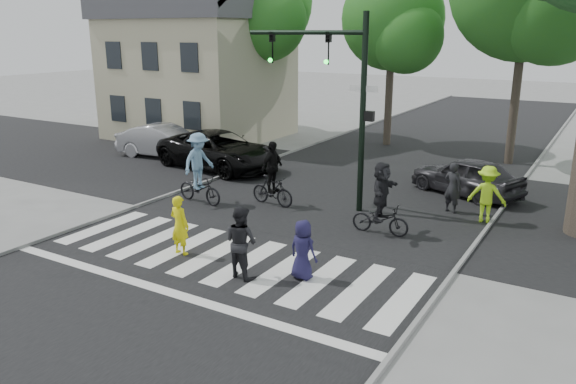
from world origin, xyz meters
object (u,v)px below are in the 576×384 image
at_px(pedestrian_woman, 180,225).
at_px(car_silver, 165,141).
at_px(traffic_signal, 338,84).
at_px(cyclist_right, 381,202).
at_px(pedestrian_child, 303,250).
at_px(cyclist_left, 199,173).
at_px(car_grey, 467,176).
at_px(pedestrian_adult, 241,242).
at_px(cyclist_mid, 272,179).
at_px(car_suv, 219,150).

distance_m(pedestrian_woman, car_silver, 11.70).
distance_m(traffic_signal, pedestrian_woman, 6.60).
xyz_separation_m(traffic_signal, pedestrian_woman, (-1.59, -5.58, -3.13)).
bearing_deg(cyclist_right, pedestrian_child, -96.33).
bearing_deg(cyclist_left, car_grey, 36.70).
bearing_deg(cyclist_left, traffic_signal, 25.15).
height_order(traffic_signal, car_silver, traffic_signal).
bearing_deg(car_grey, cyclist_left, -31.87).
height_order(traffic_signal, cyclist_left, traffic_signal).
xyz_separation_m(pedestrian_adult, cyclist_right, (1.67, 4.29, 0.07)).
distance_m(cyclist_mid, car_grey, 6.74).
distance_m(pedestrian_woman, pedestrian_adult, 2.13).
height_order(cyclist_mid, car_suv, cyclist_mid).
relative_size(traffic_signal, pedestrian_woman, 3.91).
bearing_deg(pedestrian_woman, car_silver, -42.43).
relative_size(traffic_signal, car_suv, 1.09).
distance_m(traffic_signal, cyclist_left, 5.28).
xyz_separation_m(pedestrian_adult, car_grey, (2.74, 9.44, -0.18)).
bearing_deg(cyclist_mid, cyclist_left, -155.39).
height_order(pedestrian_adult, car_silver, pedestrian_adult).
xyz_separation_m(pedestrian_child, car_grey, (1.48, 8.82, -0.03)).
distance_m(cyclist_left, car_silver, 7.43).
distance_m(pedestrian_child, cyclist_right, 3.70).
distance_m(pedestrian_child, car_silver, 14.09).
bearing_deg(car_grey, cyclist_right, 9.66).
bearing_deg(car_suv, pedestrian_woman, -139.38).
distance_m(cyclist_mid, car_suv, 5.54).
height_order(car_suv, car_grey, car_suv).
relative_size(cyclist_left, car_suv, 0.42).
height_order(traffic_signal, cyclist_right, traffic_signal).
height_order(pedestrian_adult, car_grey, pedestrian_adult).
bearing_deg(pedestrian_child, car_grey, -92.85).
bearing_deg(car_grey, pedestrian_child, 11.90).
xyz_separation_m(car_suv, car_silver, (-3.41, 0.50, -0.04)).
bearing_deg(car_silver, pedestrian_child, -132.42).
xyz_separation_m(pedestrian_child, pedestrian_adult, (-1.26, -0.62, 0.15)).
relative_size(traffic_signal, cyclist_right, 2.93).
bearing_deg(cyclist_right, pedestrian_adult, -111.27).
height_order(car_suv, car_silver, car_suv).
bearing_deg(pedestrian_adult, pedestrian_woman, 0.64).
xyz_separation_m(cyclist_mid, car_silver, (-7.97, 3.64, -0.14)).
bearing_deg(car_suv, cyclist_right, -105.16).
height_order(pedestrian_woman, pedestrian_adult, pedestrian_adult).
bearing_deg(cyclist_left, cyclist_mid, 24.61).
bearing_deg(car_suv, cyclist_mid, -115.35).
bearing_deg(car_silver, car_suv, -106.00).
bearing_deg(car_silver, traffic_signal, -113.35).
xyz_separation_m(cyclist_left, car_suv, (-2.39, 4.13, -0.24)).
xyz_separation_m(pedestrian_woman, cyclist_right, (3.78, 3.97, 0.15)).
xyz_separation_m(pedestrian_adult, cyclist_mid, (-2.34, 5.02, 0.01)).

